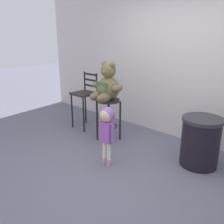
{
  "coord_description": "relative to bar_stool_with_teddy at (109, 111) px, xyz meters",
  "views": [
    {
      "loc": [
        1.95,
        -2.06,
        1.78
      ],
      "look_at": [
        -0.52,
        0.57,
        0.63
      ],
      "focal_mm": 38.65,
      "sensor_mm": 36.0,
      "label": 1
    }
  ],
  "objects": [
    {
      "name": "ground_plane",
      "position": [
        0.81,
        -0.79,
        -0.53
      ],
      "size": [
        24.0,
        24.0,
        0.0
      ],
      "primitive_type": "plane",
      "color": "slate"
    },
    {
      "name": "bar_stool_with_teddy",
      "position": [
        0.0,
        0.0,
        0.0
      ],
      "size": [
        0.38,
        0.38,
        0.75
      ],
      "color": "#292223",
      "rests_on": "ground_plane"
    },
    {
      "name": "trash_bin",
      "position": [
        1.54,
        0.26,
        -0.17
      ],
      "size": [
        0.56,
        0.56,
        0.71
      ],
      "color": "black",
      "rests_on": "ground_plane"
    },
    {
      "name": "building_wall",
      "position": [
        0.81,
        1.1,
        1.44
      ],
      "size": [
        7.16,
        0.3,
        3.94
      ],
      "primitive_type": "cube",
      "color": "silver",
      "rests_on": "ground_plane"
    },
    {
      "name": "child_walking",
      "position": [
        0.58,
        -0.64,
        0.09
      ],
      "size": [
        0.27,
        0.22,
        0.86
      ],
      "rotation": [
        0.0,
        0.0,
        -0.86
      ],
      "color": "#CA95A1",
      "rests_on": "ground_plane"
    },
    {
      "name": "bar_chair_empty",
      "position": [
        -0.78,
        0.15,
        0.11
      ],
      "size": [
        0.42,
        0.42,
        1.09
      ],
      "color": "#292223",
      "rests_on": "ground_plane"
    },
    {
      "name": "teddy_bear",
      "position": [
        -0.0,
        -0.03,
        0.45
      ],
      "size": [
        0.59,
        0.53,
        0.64
      ],
      "color": "brown",
      "rests_on": "bar_stool_with_teddy"
    }
  ]
}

